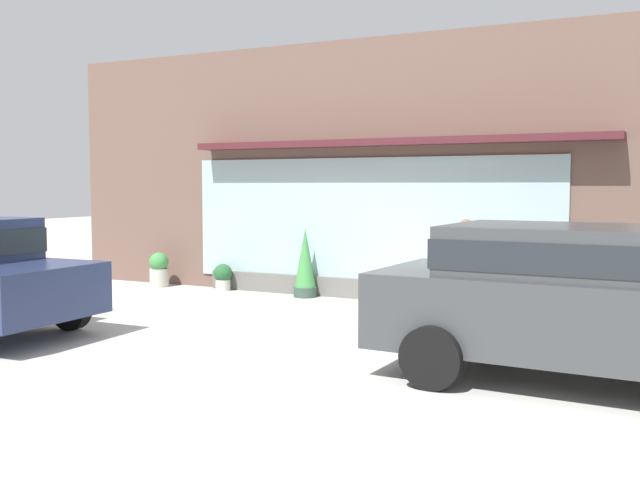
% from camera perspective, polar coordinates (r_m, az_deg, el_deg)
% --- Properties ---
extents(ground_plane, '(60.00, 60.00, 0.00)m').
position_cam_1_polar(ground_plane, '(10.51, -0.54, -6.98)').
color(ground_plane, '#B2AFA8').
extents(curb_strip, '(14.00, 0.24, 0.12)m').
position_cam_1_polar(curb_strip, '(10.33, -1.05, -6.84)').
color(curb_strip, '#B2B2AD').
rests_on(curb_strip, ground_plane).
extents(storefront, '(14.00, 0.81, 4.65)m').
position_cam_1_polar(storefront, '(13.23, 5.73, 5.20)').
color(storefront, brown).
rests_on(storefront, ground_plane).
extents(fire_hydrant, '(0.41, 0.38, 0.88)m').
position_cam_1_polar(fire_hydrant, '(11.09, 7.13, -4.13)').
color(fire_hydrant, '#4C8C47').
rests_on(fire_hydrant, ground_plane).
extents(pedestrian_with_handbag, '(0.29, 0.63, 1.57)m').
position_cam_1_polar(pedestrian_with_handbag, '(10.77, 11.24, -1.94)').
color(pedestrian_with_handbag, '#9E9384').
rests_on(pedestrian_with_handbag, ground_plane).
extents(parked_car_dark_gray, '(4.43, 2.21, 1.64)m').
position_cam_1_polar(parked_car_dark_gray, '(8.05, 19.61, -3.99)').
color(parked_car_dark_gray, '#383A3D').
rests_on(parked_car_dark_gray, ground_plane).
extents(potted_plant_window_right, '(0.36, 0.36, 0.52)m').
position_cam_1_polar(potted_plant_window_right, '(14.46, -7.50, -2.80)').
color(potted_plant_window_right, '#B7B2A3').
rests_on(potted_plant_window_right, ground_plane).
extents(potted_plant_near_hydrant, '(0.49, 0.49, 0.80)m').
position_cam_1_polar(potted_plant_near_hydrant, '(11.71, 20.06, -3.96)').
color(potted_plant_near_hydrant, '#4C4C51').
rests_on(potted_plant_near_hydrant, ground_plane).
extents(potted_plant_trailing_edge, '(0.43, 0.43, 1.26)m').
position_cam_1_polar(potted_plant_trailing_edge, '(13.50, -1.15, -1.84)').
color(potted_plant_trailing_edge, '#33473D').
rests_on(potted_plant_trailing_edge, ground_plane).
extents(potted_plant_by_entrance, '(0.39, 0.39, 0.69)m').
position_cam_1_polar(potted_plant_by_entrance, '(15.23, -12.32, -2.23)').
color(potted_plant_by_entrance, '#B7B2A3').
rests_on(potted_plant_by_entrance, ground_plane).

